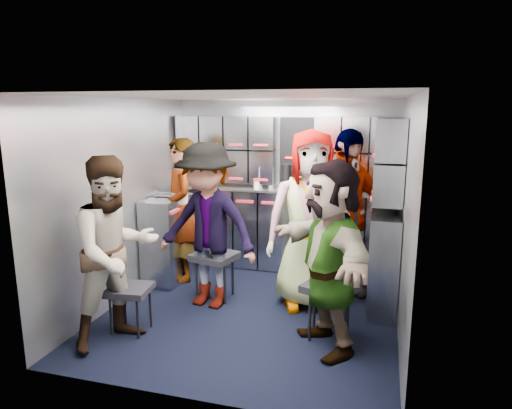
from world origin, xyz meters
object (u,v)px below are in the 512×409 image
(jump_seat_mid_left, at_px, (215,259))
(attendant_arc_b, at_px, (207,226))
(jump_seat_near_right, at_px, (330,290))
(attendant_arc_d, at_px, (344,215))
(jump_seat_near_left, at_px, (130,292))
(jump_seat_mid_right, at_px, (344,251))
(jump_seat_center, at_px, (311,263))
(attendant_standing, at_px, (181,210))
(attendant_arc_a, at_px, (115,252))
(attendant_arc_c, at_px, (310,220))
(attendant_arc_e, at_px, (329,256))

(jump_seat_mid_left, distance_m, attendant_arc_b, 0.44)
(jump_seat_near_right, distance_m, attendant_arc_d, 1.07)
(jump_seat_near_left, relative_size, attendant_arc_d, 0.24)
(jump_seat_near_left, distance_m, attendant_arc_b, 0.98)
(jump_seat_near_left, xyz_separation_m, jump_seat_mid_right, (1.77, 1.53, 0.06))
(jump_seat_near_left, distance_m, jump_seat_center, 1.88)
(attendant_standing, bearing_deg, jump_seat_mid_left, 19.09)
(attendant_arc_a, height_order, attendant_arc_c, attendant_arc_c)
(attendant_arc_a, bearing_deg, jump_seat_near_left, 30.61)
(jump_seat_center, height_order, attendant_arc_c, attendant_arc_c)
(attendant_arc_c, bearing_deg, jump_seat_mid_right, 42.08)
(jump_seat_mid_right, height_order, attendant_arc_d, attendant_arc_d)
(attendant_arc_d, relative_size, attendant_arc_e, 1.12)
(jump_seat_near_left, xyz_separation_m, attendant_arc_e, (1.74, 0.21, 0.43))
(attendant_arc_a, relative_size, attendant_arc_b, 0.97)
(jump_seat_mid_right, xyz_separation_m, attendant_standing, (-1.88, -0.18, 0.39))
(attendant_arc_c, bearing_deg, jump_seat_near_left, -162.31)
(attendant_standing, height_order, attendant_arc_c, attendant_arc_c)
(attendant_arc_e, bearing_deg, jump_seat_near_left, -116.24)
(jump_seat_mid_left, height_order, attendant_arc_d, attendant_arc_d)
(attendant_arc_c, relative_size, attendant_arc_e, 1.12)
(jump_seat_mid_left, height_order, attendant_arc_e, attendant_arc_e)
(attendant_arc_b, bearing_deg, attendant_arc_d, 34.95)
(jump_seat_center, distance_m, jump_seat_mid_right, 0.46)
(jump_seat_mid_right, bearing_deg, attendant_arc_e, -90.93)
(jump_seat_near_left, bearing_deg, attendant_arc_e, 6.78)
(jump_seat_mid_right, xyz_separation_m, jump_seat_near_right, (-0.02, -1.15, -0.01))
(attendant_arc_b, distance_m, attendant_arc_e, 1.38)
(attendant_standing, bearing_deg, attendant_arc_c, 43.91)
(attendant_arc_d, bearing_deg, attendant_arc_b, 160.82)
(attendant_arc_a, xyz_separation_m, attendant_arc_b, (0.47, 0.92, 0.03))
(jump_seat_center, distance_m, attendant_arc_c, 0.54)
(attendant_standing, distance_m, attendant_arc_e, 2.18)
(jump_seat_mid_left, bearing_deg, jump_seat_center, 15.65)
(attendant_arc_b, bearing_deg, attendant_arc_a, -107.53)
(jump_seat_near_right, distance_m, attendant_standing, 2.13)
(attendant_arc_b, bearing_deg, attendant_arc_e, -12.94)
(attendant_arc_e, bearing_deg, jump_seat_near_right, 146.98)
(jump_seat_near_right, height_order, attendant_arc_b, attendant_arc_b)
(jump_seat_center, height_order, attendant_arc_a, attendant_arc_a)
(attendant_arc_e, bearing_deg, attendant_arc_d, 145.90)
(attendant_arc_b, bearing_deg, jump_seat_center, 34.35)
(attendant_arc_b, xyz_separation_m, attendant_arc_e, (1.28, -0.53, -0.03))
(attendant_arc_a, height_order, attendant_arc_d, attendant_arc_d)
(jump_seat_near_left, height_order, attendant_arc_e, attendant_arc_e)
(attendant_arc_a, bearing_deg, attendant_arc_b, 3.54)
(jump_seat_mid_right, relative_size, attendant_standing, 0.30)
(jump_seat_mid_right, relative_size, attendant_arc_d, 0.28)
(attendant_arc_e, bearing_deg, jump_seat_mid_left, -152.03)
(jump_seat_mid_right, height_order, attendant_arc_c, attendant_arc_c)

